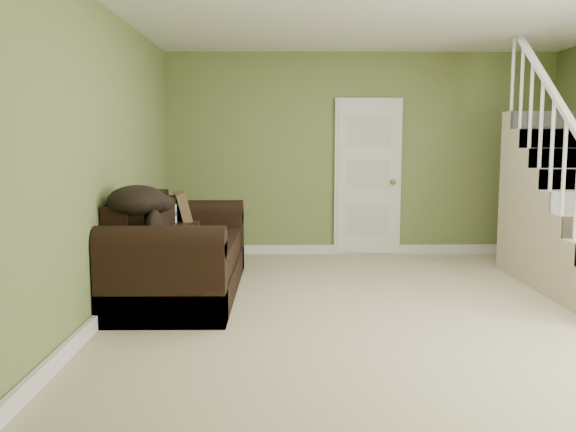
{
  "coord_description": "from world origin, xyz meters",
  "views": [
    {
      "loc": [
        -1.01,
        -5.16,
        1.47
      ],
      "look_at": [
        -0.96,
        0.1,
        0.82
      ],
      "focal_mm": 38.0,
      "sensor_mm": 36.0,
      "label": 1
    }
  ],
  "objects_px": {
    "sofa": "(178,256)",
    "side_table": "(168,250)",
    "cat": "(199,236)",
    "banana": "(185,244)"
  },
  "relations": [
    {
      "from": "sofa",
      "to": "side_table",
      "type": "xyz_separation_m",
      "value": [
        -0.2,
        0.58,
        -0.04
      ]
    },
    {
      "from": "cat",
      "to": "side_table",
      "type": "bearing_deg",
      "value": 111.32
    },
    {
      "from": "side_table",
      "to": "banana",
      "type": "distance_m",
      "value": 0.96
    },
    {
      "from": "sofa",
      "to": "side_table",
      "type": "bearing_deg",
      "value": 109.33
    },
    {
      "from": "cat",
      "to": "banana",
      "type": "height_order",
      "value": "cat"
    },
    {
      "from": "side_table",
      "to": "cat",
      "type": "relative_size",
      "value": 1.88
    },
    {
      "from": "banana",
      "to": "cat",
      "type": "bearing_deg",
      "value": -9.92
    },
    {
      "from": "sofa",
      "to": "cat",
      "type": "xyz_separation_m",
      "value": [
        0.24,
        -0.21,
        0.24
      ]
    },
    {
      "from": "side_table",
      "to": "cat",
      "type": "distance_m",
      "value": 0.95
    },
    {
      "from": "cat",
      "to": "banana",
      "type": "distance_m",
      "value": 0.16
    }
  ]
}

